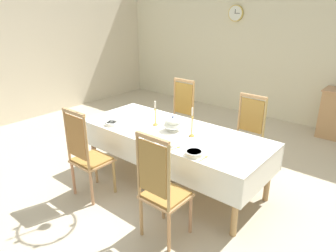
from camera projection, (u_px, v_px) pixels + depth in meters
The scene contains 19 objects.
ground at pixel (181, 178), 4.48m from camera, with size 8.12×6.54×0.04m, color beige.
back_wall at pixel (282, 40), 6.24m from camera, with size 8.12×0.08×3.34m, color beige.
left_wall at pixel (23, 39), 6.31m from camera, with size 0.08×6.54×3.34m, color beige.
dining_table at pixel (173, 136), 4.08m from camera, with size 2.56×1.04×0.77m.
tablecloth at pixel (173, 137), 4.08m from camera, with size 2.58×1.06×0.35m.
chair_south_a at pixel (87, 154), 3.82m from camera, with size 0.44×0.42×1.19m.
chair_north_a at pixel (179, 116), 5.15m from camera, with size 0.44×0.42×1.19m.
chair_south_b at pixel (161, 188), 3.09m from camera, with size 0.44×0.42×1.21m.
chair_north_b at pixel (246, 135), 4.43m from camera, with size 0.44×0.42×1.14m.
soup_tureen at pixel (173, 124), 4.02m from camera, with size 0.24×0.24×0.20m.
candlestick_west at pixel (155, 116), 4.18m from camera, with size 0.07×0.07×0.34m.
candlestick_east at pixel (192, 125), 3.82m from camera, with size 0.07×0.07×0.38m.
bowl_near_left at pixel (167, 144), 3.60m from camera, with size 0.19×0.19×0.04m.
bowl_near_right at pixel (194, 153), 3.37m from camera, with size 0.20×0.20×0.05m.
bowl_far_left at pixel (152, 138), 3.76m from camera, with size 0.19×0.19×0.04m.
bowl_far_right at pixel (112, 123), 4.23m from camera, with size 0.19×0.19×0.05m.
spoon_primary at pixel (177, 148), 3.55m from camera, with size 0.05×0.18×0.01m.
spoon_secondary at pixel (205, 157), 3.32m from camera, with size 0.03×0.18×0.01m.
mounted_clock at pixel (236, 13), 6.63m from camera, with size 0.34×0.06×0.34m.
Camera 1 is at (2.35, -3.12, 2.30)m, focal length 33.06 mm.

